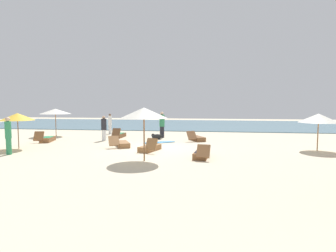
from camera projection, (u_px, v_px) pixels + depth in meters
name	position (u px, v px, depth m)	size (l,w,h in m)	color
ground_plane	(156.00, 148.00, 15.17)	(60.00, 60.00, 0.00)	beige
ocean_water	(183.00, 124.00, 31.93)	(48.00, 16.00, 0.06)	slate
umbrella_0	(144.00, 113.00, 11.56)	(2.03, 2.03, 2.31)	brown
umbrella_1	(319.00, 118.00, 14.09)	(1.98, 1.98, 1.96)	olive
umbrella_3	(17.00, 117.00, 14.69)	(1.78, 1.78, 1.96)	brown
umbrella_4	(55.00, 111.00, 20.55)	(2.30, 2.30, 2.09)	brown
lounger_0	(196.00, 138.00, 18.06)	(1.29, 1.77, 0.69)	brown
lounger_1	(202.00, 154.00, 12.35)	(0.79, 1.75, 0.69)	brown
lounger_2	(119.00, 135.00, 19.77)	(0.64, 1.66, 0.73)	brown
lounger_3	(150.00, 148.00, 14.12)	(1.07, 1.73, 0.74)	olive
lounger_4	(122.00, 144.00, 15.53)	(1.29, 1.78, 0.67)	olive
lounger_5	(47.00, 139.00, 17.60)	(0.99, 1.75, 0.73)	brown
person_0	(104.00, 128.00, 18.06)	(0.41, 0.41, 1.66)	white
person_2	(110.00, 124.00, 22.02)	(0.32, 0.32, 1.67)	white
person_3	(8.00, 135.00, 13.09)	(0.40, 0.40, 1.83)	#338C59
person_4	(162.00, 125.00, 19.67)	(0.53, 0.53, 1.88)	#26262D
dog	(156.00, 136.00, 18.73)	(0.84, 0.63, 0.39)	black
surfboard	(159.00, 142.00, 17.10)	(2.14, 1.46, 0.07)	#338CCC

